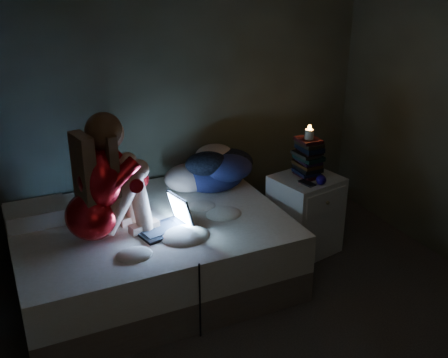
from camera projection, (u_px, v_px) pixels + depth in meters
floor at (283, 351)px, 3.45m from camera, size 3.60×3.80×0.02m
wall_back at (173, 87)px, 4.53m from camera, size 3.60×0.02×2.60m
bed at (151, 251)px, 4.06m from camera, size 1.95×1.46×0.54m
pillow at (36, 214)px, 3.90m from camera, size 0.43×0.30×0.12m
woman at (88, 181)px, 3.50m from camera, size 0.61×0.46×0.89m
laptop at (162, 215)px, 3.74m from camera, size 0.41×0.33×0.26m
clothes_pile at (212, 167)px, 4.44m from camera, size 0.69×0.61×0.35m
nightstand at (305, 214)px, 4.48m from camera, size 0.58×0.53×0.67m
book_stack at (308, 158)px, 4.31m from camera, size 0.19×0.25×0.32m
candle at (309, 134)px, 4.23m from camera, size 0.07×0.07×0.08m
phone at (304, 183)px, 4.23m from camera, size 0.07×0.14×0.01m
blue_orb at (318, 181)px, 4.19m from camera, size 0.08×0.08×0.08m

